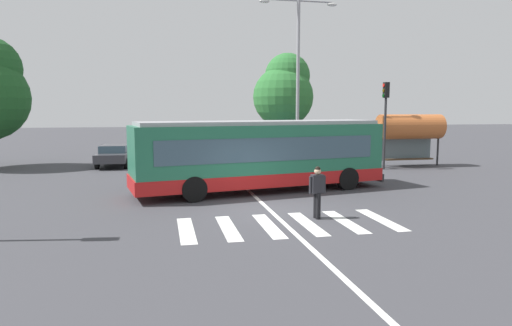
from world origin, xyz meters
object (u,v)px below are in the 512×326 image
Objects in this scene: parked_car_silver at (161,152)px; parked_car_blue at (284,151)px; bus_stop_shelter at (410,128)px; twin_arm_street_lamp at (298,67)px; parked_car_charcoal at (115,154)px; parked_car_white at (244,151)px; parked_car_champagne at (204,151)px; traffic_light_far_corner at (385,112)px; city_transit_bus at (261,155)px; pedestrian_crossing_street at (317,189)px; background_tree_right at (284,91)px.

parked_car_silver is 1.01× the size of parked_car_blue.
bus_stop_shelter is (7.05, -3.89, 1.65)m from parked_car_blue.
bus_stop_shelter is 0.41× the size of twin_arm_street_lamp.
parked_car_charcoal is 2.88m from parked_car_silver.
parked_car_white is at bearing 124.07° from twin_arm_street_lamp.
traffic_light_far_corner is at bearing -28.85° from parked_car_champagne.
city_transit_bus is at bearing -96.63° from parked_car_white.
bus_stop_shelter reaches higher than parked_car_blue.
pedestrian_crossing_street reaches higher than parked_car_charcoal.
pedestrian_crossing_street is at bearing -72.89° from parked_car_silver.
parked_car_charcoal is at bearing 167.88° from bus_stop_shelter.
parked_car_silver is at bearing -176.70° from parked_car_champagne.
bus_stop_shelter is (15.24, -4.37, 1.65)m from parked_car_silver.
parked_car_charcoal is (-7.08, 10.41, -0.82)m from city_transit_bus.
bus_stop_shelter is (9.75, -4.13, 1.65)m from parked_car_white.
parked_car_silver is 15.94m from bus_stop_shelter.
twin_arm_street_lamp is at bearing -55.93° from parked_car_white.
pedestrian_crossing_street is at bearing -101.64° from parked_car_blue.
pedestrian_crossing_street is 0.17× the size of twin_arm_street_lamp.
background_tree_right is at bearing 77.70° from pedestrian_crossing_street.
parked_car_charcoal is 1.01× the size of parked_car_white.
background_tree_right is (-6.14, 7.17, 2.52)m from bus_stop_shelter.
bus_stop_shelter is at bearing -28.91° from parked_car_blue.
parked_car_white is 6.30m from background_tree_right.
city_transit_bus is at bearing -110.73° from parked_car_blue.
parked_car_silver is 5.49m from parked_car_white.
parked_car_blue is at bearing -105.39° from background_tree_right.
parked_car_champagne is at bearing 97.54° from pedestrian_crossing_street.
bus_stop_shelter is at bearing 25.01° from traffic_light_far_corner.
parked_car_charcoal is 5.68m from parked_car_champagne.
parked_car_charcoal and parked_car_silver have the same top height.
bus_stop_shelter is 8.09m from twin_arm_street_lamp.
parked_car_white is 2.72m from parked_car_blue.
city_transit_bus is 2.45× the size of parked_car_silver.
parked_car_silver is 0.60× the size of background_tree_right.
background_tree_right is (1.07, 6.80, -1.13)m from twin_arm_street_lamp.
traffic_light_far_corner is (4.78, -4.95, 2.65)m from parked_car_blue.
city_transit_bus reaches higher than parked_car_silver.
twin_arm_street_lamp is (-0.17, -3.52, 5.30)m from parked_car_blue.
parked_car_blue is (2.71, -0.24, 0.00)m from parked_car_white.
background_tree_right is at bearing 81.05° from twin_arm_street_lamp.
twin_arm_street_lamp is at bearing 75.86° from pedestrian_crossing_street.
parked_car_blue is (5.38, -0.65, 0.00)m from parked_car_champagne.
parked_car_blue is (3.23, 15.66, -0.20)m from pedestrian_crossing_street.
background_tree_right reaches higher than parked_car_white.
background_tree_right is at bearing 40.16° from parked_car_white.
parked_car_white is 9.48m from traffic_light_far_corner.
parked_car_silver is 0.91× the size of traffic_light_far_corner.
traffic_light_far_corner is 9.22m from background_tree_right.
bus_stop_shelter is at bearing -2.95° from twin_arm_street_lamp.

